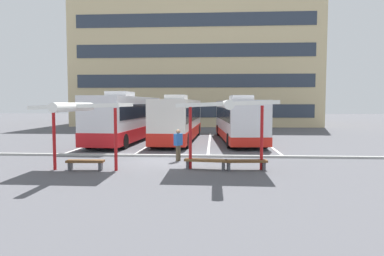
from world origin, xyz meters
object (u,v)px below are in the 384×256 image
(coach_bus_1, at_px, (179,120))
(waiting_passenger_0, at_px, (178,143))
(waiting_shelter_1, at_px, (226,105))
(waiting_shelter_0, at_px, (82,108))
(coach_bus_0, at_px, (127,119))
(bench_2, at_px, (246,162))
(coach_bus_2, at_px, (238,120))
(bench_0, at_px, (85,163))
(bench_1, at_px, (206,162))

(coach_bus_1, bearing_deg, waiting_passenger_0, -84.64)
(waiting_shelter_1, bearing_deg, waiting_shelter_0, -174.31)
(coach_bus_0, xyz_separation_m, bench_2, (8.12, -10.94, -1.42))
(waiting_shelter_1, bearing_deg, bench_2, 8.06)
(coach_bus_2, relative_size, waiting_passenger_0, 7.51)
(bench_2, height_order, waiting_passenger_0, waiting_passenger_0)
(waiting_passenger_0, bearing_deg, bench_0, -144.88)
(bench_2, bearing_deg, bench_1, 176.79)
(coach_bus_0, xyz_separation_m, bench_1, (6.32, -10.84, -1.42))
(coach_bus_0, distance_m, waiting_shelter_0, 11.78)
(waiting_shelter_0, relative_size, bench_1, 2.17)
(coach_bus_2, bearing_deg, coach_bus_0, -174.00)
(waiting_shelter_1, height_order, bench_1, waiting_shelter_1)
(coach_bus_1, height_order, bench_2, coach_bus_1)
(waiting_shelter_0, bearing_deg, waiting_passenger_0, 37.69)
(coach_bus_0, distance_m, bench_1, 12.63)
(waiting_shelter_1, bearing_deg, coach_bus_0, 123.13)
(coach_bus_0, xyz_separation_m, waiting_shelter_0, (1.01, -11.69, 1.00))
(bench_1, bearing_deg, waiting_shelter_0, -170.94)
(coach_bus_0, height_order, bench_2, coach_bus_0)
(bench_2, distance_m, waiting_passenger_0, 3.99)
(bench_1, relative_size, bench_2, 1.03)
(waiting_shelter_0, height_order, waiting_passenger_0, waiting_shelter_0)
(bench_2, relative_size, waiting_passenger_0, 1.17)
(coach_bus_1, distance_m, bench_2, 12.57)
(coach_bus_1, relative_size, bench_1, 6.42)
(coach_bus_1, height_order, waiting_shelter_1, coach_bus_1)
(bench_0, relative_size, bench_1, 0.85)
(bench_1, bearing_deg, coach_bus_0, 120.25)
(bench_2, bearing_deg, waiting_shelter_0, -174.01)
(coach_bus_2, bearing_deg, bench_2, -92.25)
(coach_bus_2, relative_size, bench_0, 7.33)
(waiting_shelter_0, bearing_deg, coach_bus_1, 76.72)
(waiting_shelter_1, xyz_separation_m, bench_1, (-0.90, 0.23, -2.53))
(coach_bus_1, relative_size, waiting_shelter_0, 2.96)
(coach_bus_0, height_order, waiting_shelter_1, coach_bus_0)
(coach_bus_0, xyz_separation_m, bench_0, (1.01, -11.42, -1.42))
(bench_0, bearing_deg, coach_bus_1, 76.44)
(coach_bus_2, bearing_deg, bench_0, -121.59)
(bench_1, height_order, waiting_passenger_0, waiting_passenger_0)
(coach_bus_0, distance_m, coach_bus_1, 4.06)
(coach_bus_0, distance_m, coach_bus_2, 8.64)
(waiting_shelter_0, xyz_separation_m, bench_0, (-0.00, 0.27, -2.42))
(coach_bus_0, bearing_deg, waiting_shelter_0, -85.05)
(coach_bus_2, height_order, waiting_passenger_0, coach_bus_2)
(coach_bus_1, distance_m, waiting_shelter_1, 12.41)
(coach_bus_0, bearing_deg, coach_bus_1, 12.04)
(coach_bus_1, bearing_deg, waiting_shelter_1, -74.73)
(bench_1, xyz_separation_m, bench_2, (1.80, -0.10, -0.00))
(coach_bus_0, bearing_deg, bench_1, -59.75)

